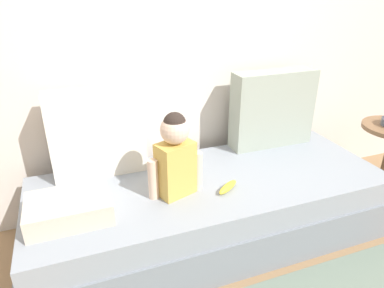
{
  "coord_description": "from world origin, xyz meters",
  "views": [
    {
      "loc": [
        -0.72,
        -1.62,
        1.47
      ],
      "look_at": [
        -0.12,
        0.0,
        0.66
      ],
      "focal_mm": 32.35,
      "sensor_mm": 36.0,
      "label": 1
    }
  ],
  "objects": [
    {
      "name": "folded_blanket",
      "position": [
        -0.8,
        -0.1,
        0.47
      ],
      "size": [
        0.4,
        0.28,
        0.11
      ],
      "primitive_type": "cube",
      "color": "beige",
      "rests_on": "couch"
    },
    {
      "name": "throw_pillow_left",
      "position": [
        -0.59,
        0.32,
        0.67
      ],
      "size": [
        0.54,
        0.16,
        0.52
      ],
      "primitive_type": "cube",
      "color": "silver",
      "rests_on": "couch"
    },
    {
      "name": "toddler",
      "position": [
        -0.24,
        -0.07,
        0.65
      ],
      "size": [
        0.31,
        0.18,
        0.47
      ],
      "color": "gold",
      "rests_on": "couch"
    },
    {
      "name": "back_wall",
      "position": [
        0.0,
        0.55,
        1.19
      ],
      "size": [
        5.36,
        0.1,
        2.38
      ],
      "primitive_type": "cube",
      "color": "silver",
      "rests_on": "ground"
    },
    {
      "name": "ground_plane",
      "position": [
        0.0,
        0.0,
        0.0
      ],
      "size": [
        12.0,
        12.0,
        0.0
      ],
      "primitive_type": "plane",
      "color": "#93704C"
    },
    {
      "name": "couch",
      "position": [
        0.0,
        0.0,
        0.2
      ],
      "size": [
        2.16,
        0.83,
        0.41
      ],
      "color": "gray",
      "rests_on": "ground"
    },
    {
      "name": "banana",
      "position": [
        0.04,
        -0.14,
        0.43
      ],
      "size": [
        0.17,
        0.13,
        0.04
      ],
      "primitive_type": "ellipsoid",
      "rotation": [
        0.0,
        0.0,
        0.58
      ],
      "color": "yellow",
      "rests_on": "couch"
    },
    {
      "name": "throw_pillow_right",
      "position": [
        0.59,
        0.32,
        0.67
      ],
      "size": [
        0.59,
        0.16,
        0.53
      ],
      "primitive_type": "cube",
      "color": "#99A393",
      "rests_on": "couch"
    }
  ]
}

